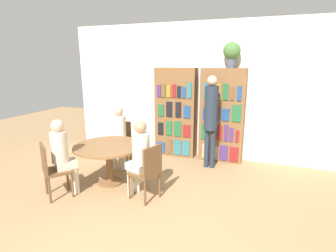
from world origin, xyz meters
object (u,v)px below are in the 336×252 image
object	(u,v)px
reading_table	(109,151)
bookshelf_left	(176,113)
chair_left_side	(121,141)
flower_vase	(232,52)
seated_reader_left	(119,133)
seated_reader_back	(63,153)
bookshelf_right	(222,116)
chair_near_camera	(52,168)
chair_far_side	(148,170)
seated_reader_right	(139,154)
librarian_standing	(211,113)

from	to	relation	value
reading_table	bookshelf_left	bearing A→B (deg)	71.31
bookshelf_left	chair_left_side	xyz separation A→B (m)	(-0.90, -0.95, -0.50)
flower_vase	seated_reader_left	bearing A→B (deg)	-151.09
flower_vase	seated_reader_back	size ratio (longest dim) A/B	0.41
seated_reader_left	seated_reader_back	xyz separation A→B (m)	(-0.23, -1.35, -0.01)
flower_vase	seated_reader_left	xyz separation A→B (m)	(-2.04, -1.12, -1.60)
bookshelf_left	seated_reader_left	size ratio (longest dim) A/B	1.59
seated_reader_back	bookshelf_left	bearing A→B (deg)	103.14
chair_left_side	seated_reader_left	distance (m)	0.29
bookshelf_left	bookshelf_right	bearing A→B (deg)	0.00
chair_near_camera	seated_reader_back	bearing A→B (deg)	90.00
chair_near_camera	chair_far_side	xyz separation A→B (m)	(1.46, 0.45, 0.00)
chair_near_camera	chair_left_side	bearing A→B (deg)	117.00
chair_far_side	bookshelf_right	bearing A→B (deg)	-1.03
seated_reader_left	seated_reader_back	world-z (taller)	same
seated_reader_left	seated_reader_back	bearing A→B (deg)	63.09
chair_left_side	seated_reader_right	size ratio (longest dim) A/B	0.71
seated_reader_back	flower_vase	bearing A→B (deg)	84.34
chair_left_side	seated_reader_back	distance (m)	1.54
chair_near_camera	chair_left_side	size ratio (longest dim) A/B	1.00
seated_reader_left	seated_reader_right	xyz separation A→B (m)	(0.95, -0.98, -0.00)
librarian_standing	chair_left_side	bearing A→B (deg)	-166.04
chair_near_camera	reading_table	bearing A→B (deg)	90.00
flower_vase	chair_near_camera	xyz separation A→B (m)	(-2.38, -2.62, -1.82)
bookshelf_right	seated_reader_back	world-z (taller)	bookshelf_right
flower_vase	chair_left_side	distance (m)	2.93
chair_near_camera	bookshelf_right	bearing A→B (deg)	86.21
seated_reader_back	librarian_standing	world-z (taller)	librarian_standing
flower_vase	seated_reader_left	size ratio (longest dim) A/B	0.41
reading_table	seated_reader_back	size ratio (longest dim) A/B	0.96
bookshelf_right	flower_vase	xyz separation A→B (m)	(0.13, 0.00, 1.33)
chair_far_side	librarian_standing	distance (m)	1.89
chair_far_side	seated_reader_left	size ratio (longest dim) A/B	0.71
seated_reader_left	seated_reader_right	bearing A→B (deg)	116.97
bookshelf_left	bookshelf_right	xyz separation A→B (m)	(1.05, 0.00, 0.00)
bookshelf_left	chair_near_camera	xyz separation A→B (m)	(-1.19, -2.61, -0.50)
flower_vase	chair_near_camera	world-z (taller)	flower_vase
reading_table	seated_reader_left	world-z (taller)	seated_reader_left
seated_reader_left	chair_far_side	bearing A→B (deg)	120.00
chair_left_side	seated_reader_right	distance (m)	1.54
reading_table	seated_reader_left	size ratio (longest dim) A/B	0.96
reading_table	seated_reader_back	world-z (taller)	seated_reader_back
flower_vase	chair_far_side	distance (m)	2.98
seated_reader_left	librarian_standing	xyz separation A→B (m)	(1.76, 0.62, 0.41)
flower_vase	seated_reader_back	world-z (taller)	flower_vase
seated_reader_right	chair_far_side	bearing A→B (deg)	-90.00
chair_near_camera	seated_reader_right	world-z (taller)	seated_reader_right
seated_reader_right	seated_reader_left	bearing A→B (deg)	62.97
chair_near_camera	seated_reader_right	distance (m)	1.41
chair_left_side	seated_reader_right	world-z (taller)	seated_reader_right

